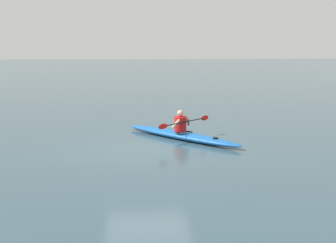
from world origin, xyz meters
TOP-DOWN VIEW (x-y plane):
  - ground_plane at (0.00, 0.00)m, footprint 160.00×160.00m
  - kayak at (-1.14, -1.38)m, footprint 3.63×3.89m
  - kayaker at (-1.15, -1.38)m, footprint 1.84×1.69m

SIDE VIEW (x-z plane):
  - ground_plane at x=0.00m, z-range 0.00..0.00m
  - kayak at x=-1.14m, z-range 0.00..0.25m
  - kayaker at x=-1.15m, z-range 0.18..0.88m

